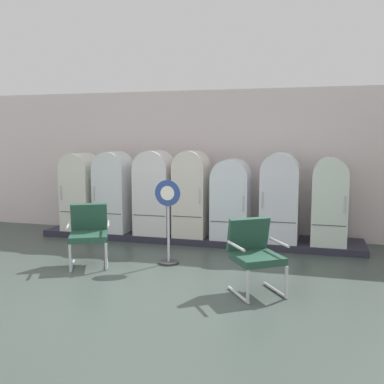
% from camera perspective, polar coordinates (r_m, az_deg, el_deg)
% --- Properties ---
extents(ground, '(12.00, 10.00, 0.05)m').
position_cam_1_polar(ground, '(5.78, -7.31, -13.09)').
color(ground, '#3D4943').
extents(back_wall, '(11.76, 0.12, 2.87)m').
position_cam_1_polar(back_wall, '(8.93, 1.68, 3.78)').
color(back_wall, silver).
rests_on(back_wall, ground).
extents(display_plinth, '(6.05, 0.95, 0.12)m').
position_cam_1_polar(display_plinth, '(8.51, 0.62, -5.83)').
color(display_plinth, '#292837').
rests_on(display_plinth, ground).
extents(refrigerator_0, '(0.59, 0.68, 1.53)m').
position_cam_1_polar(refrigerator_0, '(9.16, -14.11, 0.41)').
color(refrigerator_0, silver).
rests_on(refrigerator_0, display_plinth).
extents(refrigerator_1, '(0.63, 0.66, 1.56)m').
position_cam_1_polar(refrigerator_1, '(8.82, -10.00, 0.37)').
color(refrigerator_1, white).
rests_on(refrigerator_1, display_plinth).
extents(refrigerator_2, '(0.67, 0.66, 1.59)m').
position_cam_1_polar(refrigerator_2, '(8.49, -4.80, 0.29)').
color(refrigerator_2, white).
rests_on(refrigerator_2, display_plinth).
extents(refrigerator_3, '(0.60, 0.62, 1.60)m').
position_cam_1_polar(refrigerator_3, '(8.24, -0.09, 0.16)').
color(refrigerator_3, silver).
rests_on(refrigerator_3, display_plinth).
extents(refrigerator_4, '(0.67, 0.68, 1.45)m').
position_cam_1_polar(refrigerator_4, '(8.11, 5.05, -0.60)').
color(refrigerator_4, white).
rests_on(refrigerator_4, display_plinth).
extents(refrigerator_5, '(0.65, 0.71, 1.57)m').
position_cam_1_polar(refrigerator_5, '(8.01, 11.20, -0.29)').
color(refrigerator_5, white).
rests_on(refrigerator_5, display_plinth).
extents(refrigerator_6, '(0.59, 0.72, 1.50)m').
position_cam_1_polar(refrigerator_6, '(8.01, 17.18, -0.75)').
color(refrigerator_6, silver).
rests_on(refrigerator_6, display_plinth).
extents(armchair_left, '(0.79, 0.81, 0.93)m').
position_cam_1_polar(armchair_left, '(7.03, -13.07, -4.87)').
color(armchair_left, silver).
rests_on(armchair_left, ground).
extents(armchair_right, '(0.82, 0.84, 0.93)m').
position_cam_1_polar(armchair_right, '(5.72, 8.00, -7.51)').
color(armchair_right, silver).
rests_on(armchair_right, ground).
extents(sign_stand, '(0.40, 0.32, 1.31)m').
position_cam_1_polar(sign_stand, '(6.90, -3.07, -4.42)').
color(sign_stand, '#2D2D30').
rests_on(sign_stand, ground).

